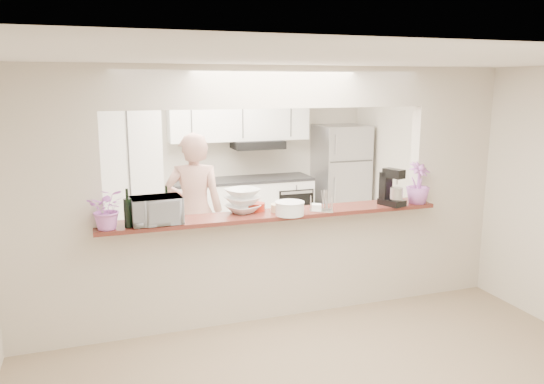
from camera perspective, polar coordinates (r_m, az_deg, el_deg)
name	(u,v)px	position (r m, az deg, el deg)	size (l,w,h in m)	color
floor	(273,314)	(5.60, 0.14, -12.99)	(6.00, 6.00, 0.00)	tan
tile_overlay	(234,266)	(6.98, -4.09, -7.93)	(5.00, 2.90, 0.01)	silver
partition	(273,172)	(5.17, 0.15, 2.14)	(5.00, 0.15, 2.50)	beige
bar_counter	(273,261)	(5.38, 0.16, -7.43)	(3.40, 0.38, 1.09)	beige
kitchen_cabinets	(200,178)	(7.80, -7.75, 1.45)	(3.15, 0.62, 2.25)	white
refrigerator	(340,179)	(8.47, 7.37, 1.40)	(0.75, 0.70, 1.70)	#A2A2A7
flower_left	(108,209)	(4.78, -17.25, -1.73)	(0.33, 0.28, 0.36)	#E177C8
wine_bottle_a	(128,212)	(4.80, -15.25, -2.13)	(0.07, 0.07, 0.35)	black
wine_bottle_b	(167,206)	(5.05, -11.24, -1.44)	(0.06, 0.06, 0.31)	black
toaster_oven	(156,210)	(4.87, -12.35, -1.94)	(0.44, 0.30, 0.25)	#BABABF
serving_bowls	(243,201)	(5.18, -3.17, -0.97)	(0.32, 0.32, 0.23)	white
plate_stack_a	(290,208)	(5.09, 1.92, -1.76)	(0.29, 0.29, 0.13)	white
plate_stack_b	(290,210)	(5.09, 1.91, -1.99)	(0.25, 0.25, 0.09)	white
red_bowl	(256,207)	(5.26, -1.68, -1.61)	(0.17, 0.17, 0.08)	maroon
tan_bowl	(279,208)	(5.22, 0.77, -1.71)	(0.17, 0.17, 0.08)	beige
utensil_caddy	(321,202)	(5.25, 5.33, -1.12)	(0.26, 0.21, 0.21)	silver
stand_mixer	(391,189)	(5.61, 12.72, 0.33)	(0.24, 0.29, 0.38)	black
flower_right	(418,183)	(5.76, 15.44, 0.94)	(0.24, 0.24, 0.43)	#D875DA
person	(195,212)	(6.09, -8.32, -2.15)	(0.65, 0.43, 1.79)	tan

